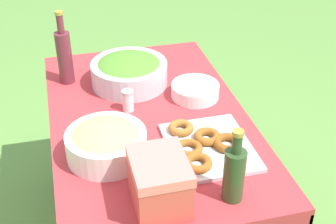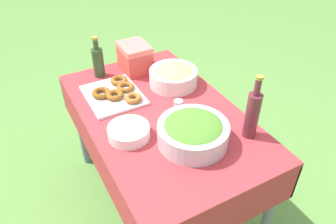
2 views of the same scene
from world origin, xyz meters
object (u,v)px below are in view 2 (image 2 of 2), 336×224
at_px(donut_platter, 115,93).
at_px(olive_oil_bottle, 98,61).
at_px(pasta_bowl, 173,76).
at_px(wine_bottle, 252,113).
at_px(cooler_box, 135,57).
at_px(plate_stack, 129,132).
at_px(salad_bowl, 193,132).

distance_m(donut_platter, olive_oil_bottle, 0.28).
distance_m(pasta_bowl, wine_bottle, 0.60).
distance_m(olive_oil_bottle, cooler_box, 0.24).
height_order(olive_oil_bottle, cooler_box, olive_oil_bottle).
height_order(plate_stack, olive_oil_bottle, olive_oil_bottle).
bearing_deg(pasta_bowl, olive_oil_bottle, 49.01).
bearing_deg(olive_oil_bottle, salad_bowl, -167.07).
bearing_deg(salad_bowl, wine_bottle, -108.07).
relative_size(olive_oil_bottle, cooler_box, 1.24).
xyz_separation_m(salad_bowl, pasta_bowl, (0.50, -0.17, -0.00)).
bearing_deg(olive_oil_bottle, pasta_bowl, -130.99).
relative_size(salad_bowl, plate_stack, 1.65).
relative_size(plate_stack, olive_oil_bottle, 0.79).
bearing_deg(plate_stack, wine_bottle, -117.23).
bearing_deg(olive_oil_bottle, cooler_box, -97.65).
bearing_deg(pasta_bowl, plate_stack, 126.52).
bearing_deg(cooler_box, plate_stack, 153.32).
bearing_deg(donut_platter, plate_stack, 168.90).
distance_m(plate_stack, cooler_box, 0.68).
height_order(salad_bowl, pasta_bowl, salad_bowl).
bearing_deg(cooler_box, donut_platter, 135.17).
xyz_separation_m(pasta_bowl, olive_oil_bottle, (0.31, 0.36, 0.04)).
distance_m(pasta_bowl, plate_stack, 0.54).
bearing_deg(plate_stack, salad_bowl, -125.60).
height_order(salad_bowl, olive_oil_bottle, olive_oil_bottle).
xyz_separation_m(wine_bottle, cooler_box, (0.88, 0.23, -0.05)).
xyz_separation_m(donut_platter, olive_oil_bottle, (0.26, 0.00, 0.09)).
xyz_separation_m(salad_bowl, olive_oil_bottle, (0.82, 0.19, 0.04)).
bearing_deg(pasta_bowl, wine_bottle, -170.41).
height_order(plate_stack, cooler_box, cooler_box).
relative_size(donut_platter, cooler_box, 1.67).
bearing_deg(wine_bottle, olive_oil_bottle, 27.00).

